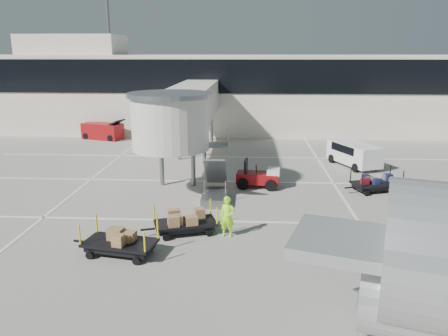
{
  "coord_description": "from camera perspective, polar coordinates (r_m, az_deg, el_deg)",
  "views": [
    {
      "loc": [
        0.43,
        -18.42,
        8.15
      ],
      "look_at": [
        -0.88,
        4.9,
        2.0
      ],
      "focal_mm": 35.0,
      "sensor_mm": 36.0,
      "label": 1
    }
  ],
  "objects": [
    {
      "name": "jet_bridge",
      "position": [
        31.24,
        -4.95,
        7.59
      ],
      "size": [
        5.7,
        20.4,
        6.03
      ],
      "color": "beige",
      "rests_on": "ground"
    },
    {
      "name": "minivan",
      "position": [
        33.8,
        16.49,
        1.97
      ],
      "size": [
        3.44,
        4.86,
        1.71
      ],
      "rotation": [
        0.0,
        0.0,
        0.4
      ],
      "color": "white",
      "rests_on": "ground"
    },
    {
      "name": "ground",
      "position": [
        20.15,
        1.75,
        -9.12
      ],
      "size": [
        140.0,
        140.0,
        0.0
      ],
      "primitive_type": "plane",
      "color": "#AAA398",
      "rests_on": "ground"
    },
    {
      "name": "box_cart_far",
      "position": [
        18.83,
        -13.23,
        -9.53
      ],
      "size": [
        3.73,
        2.01,
        1.43
      ],
      "rotation": [
        0.0,
        0.0,
        -0.19
      ],
      "color": "black",
      "rests_on": "ground"
    },
    {
      "name": "belt_loader",
      "position": [
        44.44,
        -15.54,
        4.66
      ],
      "size": [
        4.49,
        2.84,
        2.03
      ],
      "rotation": [
        0.0,
        0.0,
        -0.33
      ],
      "color": "maroon",
      "rests_on": "ground"
    },
    {
      "name": "baggage_tug",
      "position": [
        27.43,
        4.59,
        -1.21
      ],
      "size": [
        2.77,
        1.94,
        1.73
      ],
      "rotation": [
        0.0,
        0.0,
        -0.11
      ],
      "color": "maroon",
      "rests_on": "ground"
    },
    {
      "name": "suitcase_cart",
      "position": [
        28.06,
        19.37,
        -1.94
      ],
      "size": [
        3.6,
        2.24,
        1.39
      ],
      "rotation": [
        0.0,
        0.0,
        0.31
      ],
      "color": "black",
      "rests_on": "ground"
    },
    {
      "name": "box_cart_near",
      "position": [
        20.55,
        -4.99,
        -7.17
      ],
      "size": [
        3.55,
        2.22,
        1.37
      ],
      "rotation": [
        0.0,
        0.0,
        0.31
      ],
      "color": "black",
      "rests_on": "ground"
    },
    {
      "name": "lane_markings",
      "position": [
        28.95,
        0.92,
        -1.58
      ],
      "size": [
        40.0,
        30.0,
        0.02
      ],
      "color": "white",
      "rests_on": "ground"
    },
    {
      "name": "terminal",
      "position": [
        48.54,
        2.32,
        9.96
      ],
      "size": [
        64.0,
        12.11,
        15.2
      ],
      "color": "white",
      "rests_on": "ground"
    },
    {
      "name": "ground_worker",
      "position": [
        19.95,
        0.44,
        -6.39
      ],
      "size": [
        0.76,
        0.56,
        1.91
      ],
      "primitive_type": "imported",
      "rotation": [
        0.0,
        0.0,
        -0.16
      ],
      "color": "#9BFF1A",
      "rests_on": "ground"
    }
  ]
}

